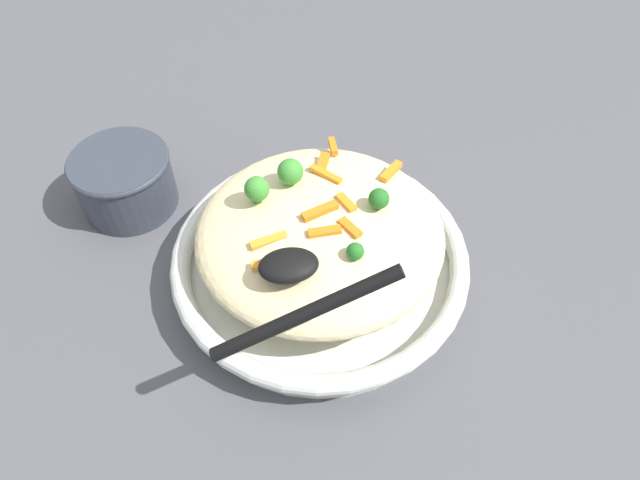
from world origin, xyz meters
TOP-DOWN VIEW (x-y plane):
  - ground_plane at (0.00, 0.00)m, footprint 2.40×2.40m
  - serving_bowl at (0.00, 0.00)m, footprint 0.33×0.33m
  - pasta_mound at (0.00, 0.00)m, footprint 0.26×0.25m
  - carrot_piece_0 at (-0.00, -0.00)m, footprint 0.04×0.02m
  - carrot_piece_1 at (0.03, -0.02)m, footprint 0.02×0.03m
  - carrot_piece_2 at (-0.00, -0.03)m, footprint 0.03×0.01m
  - carrot_piece_3 at (0.03, 0.10)m, footprint 0.01×0.03m
  - carrot_piece_4 at (0.03, 0.01)m, footprint 0.02×0.03m
  - carrot_piece_5 at (0.02, 0.08)m, footprint 0.02×0.03m
  - carrot_piece_6 at (-0.05, -0.05)m, footprint 0.04×0.01m
  - carrot_piece_7 at (-0.05, -0.02)m, footprint 0.04×0.02m
  - carrot_piece_8 at (0.09, 0.05)m, footprint 0.03×0.03m
  - carrot_piece_9 at (0.02, 0.05)m, footprint 0.03×0.03m
  - broccoli_floret_0 at (0.02, -0.06)m, footprint 0.02×0.02m
  - broccoli_floret_1 at (-0.06, 0.03)m, footprint 0.03×0.03m
  - broccoli_floret_2 at (-0.02, 0.05)m, footprint 0.03×0.03m
  - broccoli_floret_3 at (0.06, -0.00)m, footprint 0.02×0.02m
  - serving_spoon at (-0.04, -0.09)m, footprint 0.16×0.11m
  - companion_bowl at (-0.21, 0.15)m, footprint 0.12×0.12m

SIDE VIEW (x-z plane):
  - ground_plane at x=0.00m, z-range 0.00..0.00m
  - serving_bowl at x=0.00m, z-range 0.00..0.05m
  - companion_bowl at x=-0.21m, z-range 0.00..0.08m
  - pasta_mound at x=0.00m, z-range 0.04..0.11m
  - carrot_piece_5 at x=0.02m, z-range 0.10..0.11m
  - carrot_piece_3 at x=0.03m, z-range 0.10..0.11m
  - carrot_piece_8 at x=0.09m, z-range 0.10..0.11m
  - carrot_piece_6 at x=-0.05m, z-range 0.10..0.11m
  - carrot_piece_7 at x=-0.05m, z-range 0.10..0.11m
  - carrot_piece_9 at x=0.02m, z-range 0.10..0.11m
  - carrot_piece_1 at x=0.03m, z-range 0.10..0.11m
  - carrot_piece_2 at x=0.00m, z-range 0.10..0.11m
  - carrot_piece_4 at x=0.03m, z-range 0.11..0.11m
  - carrot_piece_0 at x=0.00m, z-range 0.11..0.11m
  - broccoli_floret_0 at x=0.02m, z-range 0.10..0.12m
  - broccoli_floret_3 at x=0.06m, z-range 0.10..0.13m
  - broccoli_floret_2 at x=-0.02m, z-range 0.10..0.13m
  - broccoli_floret_1 at x=-0.06m, z-range 0.10..0.14m
  - serving_spoon at x=-0.04m, z-range 0.09..0.17m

